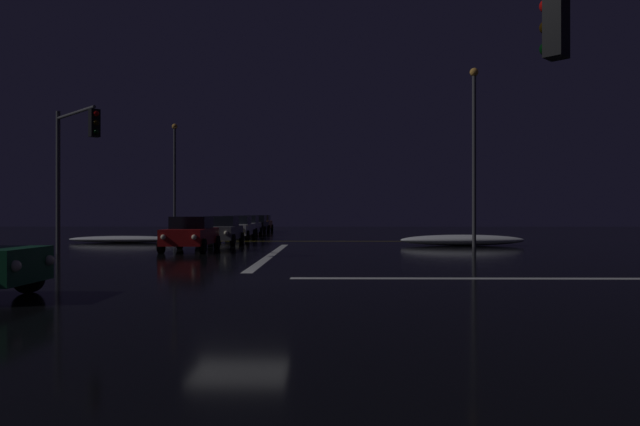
% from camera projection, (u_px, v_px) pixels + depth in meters
% --- Properties ---
extents(ground, '(120.00, 120.00, 0.10)m').
position_uv_depth(ground, '(240.00, 280.00, 15.05)').
color(ground, black).
extents(stop_line_north, '(0.35, 14.99, 0.01)m').
position_uv_depth(stop_line_north, '(272.00, 254.00, 23.78)').
color(stop_line_north, white).
rests_on(stop_line_north, ground).
extents(centre_line_ns, '(22.00, 0.15, 0.01)m').
position_uv_depth(centre_line_ns, '(290.00, 241.00, 35.38)').
color(centre_line_ns, yellow).
rests_on(centre_line_ns, ground).
extents(crosswalk_bar_east, '(14.99, 0.40, 0.01)m').
position_uv_depth(crosswalk_bar_east, '(577.00, 279.00, 14.94)').
color(crosswalk_bar_east, white).
rests_on(crosswalk_bar_east, ground).
extents(snow_bank_left_curb, '(6.65, 1.50, 0.40)m').
position_uv_depth(snow_bank_left_curb, '(125.00, 239.00, 33.54)').
color(snow_bank_left_curb, white).
rests_on(snow_bank_left_curb, ground).
extents(snow_bank_right_curb, '(6.61, 1.50, 0.58)m').
position_uv_depth(snow_bank_right_curb, '(462.00, 240.00, 30.52)').
color(snow_bank_right_curb, white).
rests_on(snow_bank_right_curb, ground).
extents(sedan_red, '(2.02, 4.33, 1.57)m').
position_uv_depth(sedan_red, '(191.00, 233.00, 26.07)').
color(sedan_red, maroon).
rests_on(sedan_red, ground).
extents(sedan_gray, '(2.02, 4.33, 1.57)m').
position_uv_depth(sedan_gray, '(221.00, 230.00, 31.37)').
color(sedan_gray, slate).
rests_on(sedan_gray, ground).
extents(sedan_white, '(2.02, 4.33, 1.57)m').
position_uv_depth(sedan_white, '(237.00, 227.00, 37.78)').
color(sedan_white, silver).
rests_on(sedan_white, ground).
extents(sedan_silver, '(2.02, 4.33, 1.57)m').
position_uv_depth(sedan_silver, '(246.00, 226.00, 43.41)').
color(sedan_silver, '#B7B7BC').
rests_on(sedan_silver, ground).
extents(sedan_black, '(2.02, 4.33, 1.57)m').
position_uv_depth(sedan_black, '(256.00, 224.00, 49.50)').
color(sedan_black, black).
rests_on(sedan_black, ground).
extents(sedan_orange, '(2.02, 4.33, 1.57)m').
position_uv_depth(sedan_orange, '(261.00, 223.00, 54.71)').
color(sedan_orange, '#C66014').
rests_on(sedan_orange, ground).
extents(traffic_signal_nw, '(2.94, 2.94, 6.06)m').
position_uv_depth(traffic_signal_nw, '(73.00, 153.00, 23.14)').
color(traffic_signal_nw, '#4C4C51').
rests_on(traffic_signal_nw, ground).
extents(streetlamp_right_near, '(0.44, 0.44, 9.17)m').
position_uv_depth(streetlamp_right_near, '(474.00, 144.00, 29.26)').
color(streetlamp_right_near, '#424247').
rests_on(streetlamp_right_near, ground).
extents(streetlamp_left_far, '(0.44, 0.44, 8.87)m').
position_uv_depth(streetlamp_left_far, '(175.00, 171.00, 45.51)').
color(streetlamp_left_far, '#424247').
rests_on(streetlamp_left_far, ground).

